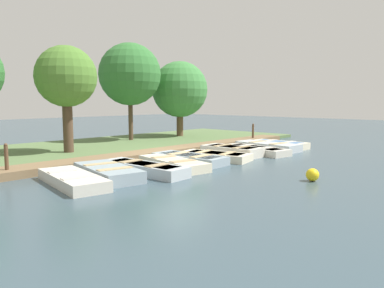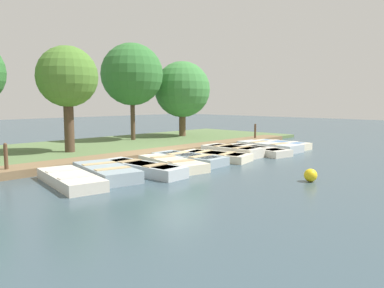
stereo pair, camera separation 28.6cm
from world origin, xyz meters
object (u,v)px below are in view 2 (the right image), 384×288
object	(u,v)px
park_tree_center	(132,75)
rowboat_4	(189,159)
rowboat_0	(70,179)
rowboat_3	(172,163)
park_tree_left	(67,78)
rowboat_9	(281,145)
rowboat_6	(232,151)
mooring_post_far	(255,133)
rowboat_5	(215,156)
mooring_post_near	(6,160)
buoy	(311,175)
rowboat_7	(256,150)
rowboat_1	(106,172)
rowboat_8	(269,146)
rowboat_2	(142,168)
park_tree_right	(182,90)

from	to	relation	value
park_tree_center	rowboat_4	bearing A→B (deg)	-21.23
rowboat_0	park_tree_center	distance (m)	11.69
rowboat_3	park_tree_left	bearing A→B (deg)	-158.48
park_tree_left	park_tree_center	world-z (taller)	park_tree_center
rowboat_4	rowboat_9	size ratio (longest dim) A/B	1.06
rowboat_6	mooring_post_far	world-z (taller)	mooring_post_far
rowboat_5	mooring_post_near	distance (m)	7.85
rowboat_5	mooring_post_far	bearing A→B (deg)	98.70
rowboat_4	buoy	distance (m)	5.11
rowboat_6	rowboat_7	size ratio (longest dim) A/B	0.77
rowboat_7	rowboat_4	bearing A→B (deg)	-84.70
rowboat_3	buoy	xyz separation A→B (m)	(4.82, 1.28, 0.03)
rowboat_3	mooring_post_far	world-z (taller)	mooring_post_far
rowboat_0	rowboat_5	bearing A→B (deg)	99.13
rowboat_7	park_tree_left	xyz separation A→B (m)	(-5.61, -6.45, 3.30)
rowboat_1	rowboat_6	distance (m)	6.69
rowboat_3	rowboat_7	distance (m)	5.34
rowboat_0	mooring_post_far	bearing A→B (deg)	110.53
mooring_post_near	mooring_post_far	world-z (taller)	same
mooring_post_near	rowboat_9	bearing A→B (deg)	79.13
park_tree_center	mooring_post_far	bearing A→B (deg)	44.76
rowboat_8	rowboat_4	bearing A→B (deg)	-88.15
mooring_post_far	rowboat_4	bearing A→B (deg)	-74.01
rowboat_8	park_tree_center	bearing A→B (deg)	-156.74
rowboat_2	rowboat_7	xyz separation A→B (m)	(0.01, 6.81, -0.03)
rowboat_2	park_tree_center	bearing A→B (deg)	141.47
mooring_post_far	buoy	xyz separation A→B (m)	(7.39, -7.86, -0.37)
mooring_post_near	buoy	distance (m)	9.64
rowboat_0	rowboat_4	world-z (taller)	rowboat_4
rowboat_7	rowboat_2	bearing A→B (deg)	-79.59
rowboat_3	rowboat_5	world-z (taller)	rowboat_3
rowboat_6	mooring_post_far	size ratio (longest dim) A/B	2.46
buoy	rowboat_6	bearing A→B (deg)	152.15
rowboat_0	rowboat_8	distance (m)	10.71
rowboat_1	rowboat_6	xyz separation A→B (m)	(-0.08, 6.69, 0.02)
park_tree_center	rowboat_2	bearing A→B (deg)	-35.53
park_tree_right	rowboat_2	bearing A→B (deg)	-51.37
rowboat_6	rowboat_9	size ratio (longest dim) A/B	0.92
rowboat_6	park_tree_right	bearing A→B (deg)	150.49
rowboat_2	park_tree_center	world-z (taller)	park_tree_center
rowboat_2	rowboat_8	world-z (taller)	rowboat_8
rowboat_9	park_tree_center	distance (m)	9.29
rowboat_9	rowboat_0	bearing A→B (deg)	-88.04
mooring_post_near	rowboat_2	bearing A→B (deg)	52.42
park_tree_right	rowboat_1	bearing A→B (deg)	-55.80
mooring_post_near	park_tree_right	size ratio (longest dim) A/B	0.23
rowboat_7	rowboat_9	distance (m)	2.56
rowboat_2	rowboat_5	bearing A→B (deg)	88.43
park_tree_center	rowboat_5	bearing A→B (deg)	-11.52
mooring_post_far	rowboat_9	bearing A→B (deg)	-26.85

